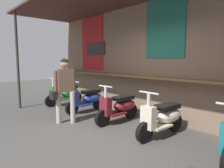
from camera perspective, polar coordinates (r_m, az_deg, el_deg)
ground_plane at (r=4.13m, az=-2.56°, el=-15.50°), size 25.94×25.94×0.00m
market_stall_facade at (r=5.19m, az=13.33°, el=9.75°), size 9.27×2.58×3.31m
scooter_green at (r=7.30m, az=-12.84°, el=-2.66°), size 0.46×1.40×0.97m
scooter_blue at (r=6.21m, az=-6.87°, el=-4.19°), size 0.47×1.40×0.97m
scooter_maroon at (r=5.15m, az=2.27°, el=-6.43°), size 0.46×1.40×0.97m
scooter_cream at (r=4.35m, az=14.39°, el=-9.11°), size 0.47×1.40×0.97m
shopper_with_handbag at (r=5.05m, az=-13.35°, el=-0.19°), size 0.34×0.65×1.61m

